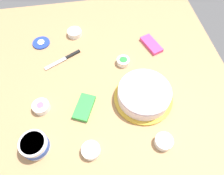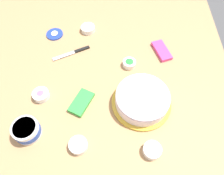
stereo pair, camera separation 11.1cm
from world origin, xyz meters
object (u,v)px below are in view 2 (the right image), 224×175
(frosting_tub, at_px, (27,130))
(candy_box_upper, at_px, (81,102))
(frosting_tub_lid, at_px, (55,34))
(sprinkle_bowl_rainbow, at_px, (78,145))
(frosted_cake, at_px, (142,99))
(candy_box_lower, at_px, (162,51))
(sprinkle_bowl_pink, at_px, (41,95))
(spreading_knife, at_px, (75,52))
(sprinkle_bowl_orange, at_px, (152,150))
(sprinkle_bowl_green, at_px, (129,63))
(sprinkle_bowl_yellow, at_px, (88,29))

(frosting_tub, xyz_separation_m, candy_box_upper, (0.17, -0.24, -0.03))
(frosting_tub_lid, height_order, sprinkle_bowl_rainbow, sprinkle_bowl_rainbow)
(frosted_cake, xyz_separation_m, frosting_tub_lid, (0.49, 0.54, -0.04))
(frosting_tub_lid, xyz_separation_m, candy_box_lower, (-0.13, -0.68, 0.00))
(sprinkle_bowl_pink, bearing_deg, sprinkle_bowl_rainbow, -139.18)
(frosted_cake, height_order, frosting_tub_lid, frosted_cake)
(sprinkle_bowl_rainbow, relative_size, candy_box_upper, 0.59)
(spreading_knife, distance_m, sprinkle_bowl_orange, 0.73)
(sprinkle_bowl_green, bearing_deg, candy_box_upper, 135.73)
(sprinkle_bowl_orange, relative_size, sprinkle_bowl_pink, 0.97)
(frosted_cake, height_order, spreading_knife, frosted_cake)
(spreading_knife, bearing_deg, candy_box_upper, -167.40)
(candy_box_upper, bearing_deg, frosting_tub_lid, 49.17)
(frosted_cake, xyz_separation_m, spreading_knife, (0.34, 0.39, -0.04))
(sprinkle_bowl_orange, relative_size, sprinkle_bowl_rainbow, 0.97)
(frosted_cake, relative_size, spreading_knife, 1.42)
(spreading_knife, bearing_deg, sprinkle_bowl_green, -105.12)
(sprinkle_bowl_yellow, distance_m, sprinkle_bowl_rainbow, 0.77)
(sprinkle_bowl_orange, bearing_deg, frosting_tub, 82.84)
(sprinkle_bowl_green, bearing_deg, candy_box_lower, -61.45)
(sprinkle_bowl_yellow, distance_m, sprinkle_bowl_green, 0.39)
(spreading_knife, xyz_separation_m, sprinkle_bowl_orange, (-0.59, -0.43, 0.01))
(spreading_knife, bearing_deg, sprinkle_bowl_rainbow, -171.29)
(frosting_tub, height_order, sprinkle_bowl_yellow, frosting_tub)
(sprinkle_bowl_green, bearing_deg, sprinkle_bowl_rainbow, 153.44)
(spreading_knife, relative_size, sprinkle_bowl_orange, 2.61)
(frosted_cake, relative_size, sprinkle_bowl_rainbow, 3.58)
(candy_box_upper, bearing_deg, frosting_tub, 150.08)
(sprinkle_bowl_green, bearing_deg, frosting_tub_lid, 63.49)
(spreading_knife, distance_m, candy_box_upper, 0.36)
(spreading_knife, xyz_separation_m, sprinkle_bowl_pink, (-0.31, 0.14, 0.01))
(sprinkle_bowl_green, bearing_deg, frosted_cake, -167.01)
(frosted_cake, distance_m, sprinkle_bowl_rainbow, 0.38)
(frosted_cake, relative_size, sprinkle_bowl_pink, 3.57)
(frosting_tub, relative_size, sprinkle_bowl_yellow, 1.39)
(sprinkle_bowl_orange, xyz_separation_m, candy_box_upper, (0.24, 0.35, -0.01))
(frosting_tub, bearing_deg, sprinkle_bowl_yellow, -17.58)
(frosting_tub_lid, relative_size, sprinkle_bowl_rainbow, 1.23)
(frosting_tub_lid, height_order, candy_box_lower, candy_box_lower)
(spreading_knife, relative_size, candy_box_lower, 1.39)
(frosted_cake, height_order, candy_box_upper, frosted_cake)
(spreading_knife, bearing_deg, frosting_tub_lid, 44.74)
(frosting_tub, xyz_separation_m, candy_box_lower, (0.54, -0.69, -0.03))
(frosted_cake, bearing_deg, frosting_tub_lid, 47.52)
(candy_box_upper, bearing_deg, frosted_cake, -64.08)
(spreading_knife, distance_m, candy_box_lower, 0.53)
(frosting_tub, distance_m, candy_box_lower, 0.88)
(sprinkle_bowl_yellow, bearing_deg, candy_box_lower, -110.43)
(sprinkle_bowl_yellow, relative_size, sprinkle_bowl_pink, 1.04)
(sprinkle_bowl_green, bearing_deg, sprinkle_bowl_orange, -169.31)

